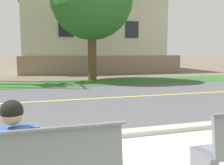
% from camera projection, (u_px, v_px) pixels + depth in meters
% --- Properties ---
extents(ground_plane, '(140.00, 140.00, 0.00)m').
position_uv_depth(ground_plane, '(74.00, 93.00, 10.43)').
color(ground_plane, '#665B4C').
extents(curb_edge, '(44.00, 0.30, 0.11)m').
position_uv_depth(curb_edge, '(113.00, 135.00, 5.04)').
color(curb_edge, '#ADA89E').
rests_on(curb_edge, ground_plane).
extents(street_asphalt, '(52.00, 8.00, 0.01)m').
position_uv_depth(street_asphalt, '(80.00, 100.00, 9.00)').
color(street_asphalt, '#515156').
rests_on(street_asphalt, ground_plane).
extents(road_centre_line, '(48.00, 0.14, 0.01)m').
position_uv_depth(road_centre_line, '(80.00, 99.00, 9.00)').
color(road_centre_line, '#E0CC4C').
rests_on(road_centre_line, ground_plane).
extents(far_verge_grass, '(48.00, 2.80, 0.02)m').
position_uv_depth(far_verge_grass, '(66.00, 83.00, 13.48)').
color(far_verge_grass, '#2D6026').
rests_on(far_verge_grass, ground_plane).
extents(seated_person_blue, '(0.52, 0.68, 1.25)m').
position_uv_depth(seated_person_blue, '(15.00, 152.00, 2.63)').
color(seated_person_blue, '#333D56').
rests_on(seated_person_blue, ground_plane).
extents(garden_wall, '(13.00, 0.36, 1.40)m').
position_uv_depth(garden_wall, '(106.00, 65.00, 19.52)').
color(garden_wall, gray).
rests_on(garden_wall, ground_plane).
extents(house_across_street, '(12.43, 6.91, 6.86)m').
position_uv_depth(house_across_street, '(92.00, 32.00, 22.11)').
color(house_across_street, beige).
rests_on(house_across_street, ground_plane).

